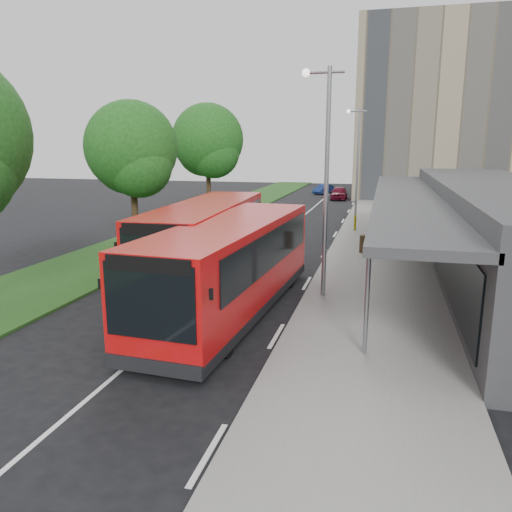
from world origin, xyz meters
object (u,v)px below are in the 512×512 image
Objects in this scene: tree_mid at (132,154)px; bollard at (355,223)px; bus_main at (232,267)px; car_near at (339,193)px; bus_second at (207,239)px; lamp_post_far at (357,157)px; tree_far at (208,144)px; lamp_post_near at (324,170)px; car_far at (324,189)px; litter_bin at (364,244)px.

tree_mid is 14.68m from bollard.
bus_main reaches higher than car_near.
bus_second is 11.37× the size of bollard.
lamp_post_far reaches higher than bus_second.
tree_far is 0.78× the size of bus_main.
tree_mid is 13.18m from lamp_post_near.
lamp_post_far is at bearing -82.05° from car_near.
car_far is at bearing 96.64° from lamp_post_near.
bus_main is 43.52m from car_far.
lamp_post_near is at bearing -87.21° from car_near.
bus_main is (-2.72, -22.23, -3.12)m from lamp_post_far.
tree_mid is 1.97× the size of car_near.
car_far is (0.39, 39.14, -1.06)m from bus_second.
lamp_post_near is 15.58m from bollard.
lamp_post_far is 1.99× the size of car_near.
lamp_post_far is (11.13, 0.95, -0.91)m from tree_far.
tree_far is 1.09× the size of lamp_post_near.
bus_main is 4.98m from bus_second.
lamp_post_far is 22.61m from bus_main.
lamp_post_far is at bearing 94.00° from bollard.
tree_far reaches higher than tree_mid.
bus_second is at bearing -137.14° from litter_bin.
lamp_post_near is at bearing -91.32° from bollard.
tree_far reaches higher than bollard.
bollard is at bearing -57.16° from car_far.
tree_far is at bearing 160.71° from bollard.
lamp_post_near is at bearing -61.63° from car_far.
lamp_post_far is at bearing 4.87° from tree_far.
tree_far is 1.09× the size of lamp_post_far.
lamp_post_near is 2.36× the size of car_far.
lamp_post_near is 6.39m from bus_second.
lamp_post_near reaches higher than car_far.
bus_main is (8.40, -21.28, -4.03)m from tree_far.
car_near is (8.62, 28.41, -4.43)m from tree_mid.
tree_mid reaches higher than bus_main.
car_near is (2.68, 33.36, -0.94)m from bus_second.
bus_main is at bearing -96.99° from lamp_post_far.
lamp_post_far is 16.17m from car_near.
tree_far is (-0.00, 12.00, 0.51)m from tree_mid.
lamp_post_near is at bearing -98.66° from litter_bin.
car_near is (0.22, 37.69, -0.91)m from bus_main.
lamp_post_near is at bearing 42.64° from bus_main.
car_far is at bearing 79.51° from tree_mid.
lamp_post_far reaches higher than litter_bin.
litter_bin is at bearing 72.31° from bus_main.
litter_bin is 33.73m from car_far.
car_far is (-6.02, 33.19, -0.04)m from litter_bin.
bus_main is at bearing -47.85° from tree_mid.
lamp_post_near is 8.88× the size of litter_bin.
car_near reaches higher than bollard.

